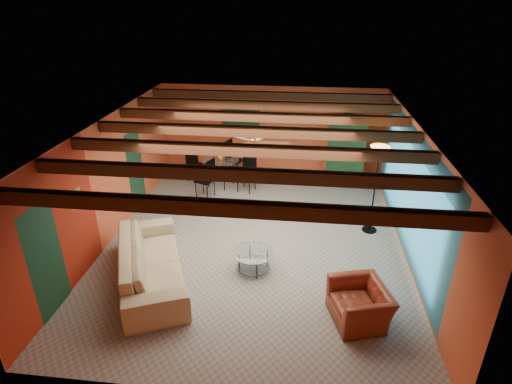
# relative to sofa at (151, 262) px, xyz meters

# --- Properties ---
(room) EXTENTS (6.52, 8.01, 2.71)m
(room) POSITION_rel_sofa_xyz_m (1.81, 1.73, 1.94)
(room) COLOR gray
(room) RESTS_ON ground
(sofa) EXTENTS (2.13, 3.06, 0.83)m
(sofa) POSITION_rel_sofa_xyz_m (0.00, 0.00, 0.00)
(sofa) COLOR tan
(sofa) RESTS_ON ground
(armchair) EXTENTS (1.12, 1.21, 0.65)m
(armchair) POSITION_rel_sofa_xyz_m (3.86, -0.63, -0.09)
(armchair) COLOR maroon
(armchair) RESTS_ON ground
(coffee_table) EXTENTS (1.08, 1.08, 0.42)m
(coffee_table) POSITION_rel_sofa_xyz_m (1.90, 0.56, -0.21)
(coffee_table) COLOR silver
(coffee_table) RESTS_ON ground
(dining_table) EXTENTS (2.75, 2.75, 1.12)m
(dining_table) POSITION_rel_sofa_xyz_m (0.47, 4.56, 0.14)
(dining_table) COLOR silver
(dining_table) RESTS_ON ground
(armoire) EXTENTS (1.17, 0.85, 1.85)m
(armoire) POSITION_rel_sofa_xyz_m (4.01, 5.32, 0.51)
(armoire) COLOR brown
(armoire) RESTS_ON ground
(floor_lamp) EXTENTS (0.51, 0.51, 2.10)m
(floor_lamp) POSITION_rel_sofa_xyz_m (4.44, 2.43, 0.64)
(floor_lamp) COLOR black
(floor_lamp) RESTS_ON ground
(ceiling_fan) EXTENTS (1.50, 1.50, 0.44)m
(ceiling_fan) POSITION_rel_sofa_xyz_m (1.81, 1.62, 1.94)
(ceiling_fan) COLOR #472614
(ceiling_fan) RESTS_ON ceiling
(painting) EXTENTS (1.05, 0.03, 0.65)m
(painting) POSITION_rel_sofa_xyz_m (0.91, 5.58, 1.23)
(painting) COLOR black
(painting) RESTS_ON wall_back
(potted_plant) EXTENTS (0.44, 0.38, 0.47)m
(potted_plant) POSITION_rel_sofa_xyz_m (4.01, 5.32, 1.67)
(potted_plant) COLOR #26661E
(potted_plant) RESTS_ON armoire
(vase) EXTENTS (0.20, 0.20, 0.19)m
(vase) POSITION_rel_sofa_xyz_m (0.47, 4.56, 0.80)
(vase) COLOR orange
(vase) RESTS_ON dining_table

